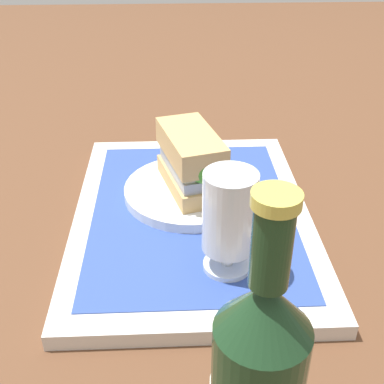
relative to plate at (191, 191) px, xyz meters
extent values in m
plane|color=brown|center=(0.04, 0.00, -0.03)|extent=(3.00, 3.00, 0.00)
cube|color=silver|center=(0.04, 0.00, -0.02)|extent=(0.44, 0.32, 0.02)
cube|color=#2D4793|center=(0.04, 0.00, -0.01)|extent=(0.38, 0.27, 0.00)
cylinder|color=white|center=(0.00, 0.00, 0.00)|extent=(0.19, 0.19, 0.01)
cube|color=tan|center=(0.00, 0.00, 0.02)|extent=(0.14, 0.10, 0.02)
cube|color=#9EA3A8|center=(0.00, 0.00, 0.04)|extent=(0.13, 0.09, 0.02)
cube|color=silver|center=(0.00, 0.00, 0.05)|extent=(0.12, 0.08, 0.01)
sphere|color=#47932D|center=(0.05, 0.01, 0.06)|extent=(0.04, 0.04, 0.04)
cube|color=tan|center=(0.00, 0.00, 0.07)|extent=(0.14, 0.10, 0.04)
cylinder|color=silver|center=(0.16, 0.04, 0.00)|extent=(0.06, 0.06, 0.01)
cylinder|color=silver|center=(0.16, 0.04, 0.01)|extent=(0.01, 0.01, 0.02)
cylinder|color=silver|center=(0.16, 0.04, 0.07)|extent=(0.06, 0.06, 0.09)
cylinder|color=gold|center=(0.16, 0.04, 0.05)|extent=(0.06, 0.06, 0.05)
cylinder|color=white|center=(0.16, 0.04, 0.08)|extent=(0.05, 0.05, 0.01)
cone|color=#19381E|center=(0.39, 0.03, 0.16)|extent=(0.06, 0.06, 0.04)
cylinder|color=#19381E|center=(0.39, 0.03, 0.20)|extent=(0.02, 0.02, 0.05)
cylinder|color=#BFB74C|center=(0.39, 0.03, 0.23)|extent=(0.03, 0.03, 0.01)
camera|label=1|loc=(0.61, -0.03, 0.38)|focal=47.00mm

